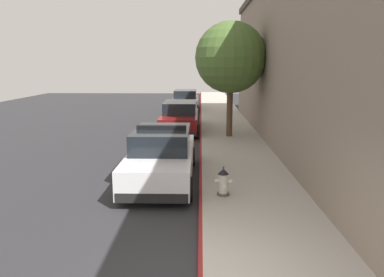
# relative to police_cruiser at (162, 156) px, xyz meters

# --- Properties ---
(ground_plane) EXTENTS (28.71, 60.00, 0.20)m
(ground_plane) POSITION_rel_police_cruiser_xyz_m (-3.40, 4.40, -0.84)
(ground_plane) COLOR #2B2B2D
(sidewalk_pavement) EXTENTS (2.76, 60.00, 0.16)m
(sidewalk_pavement) POSITION_rel_police_cruiser_xyz_m (2.60, 4.40, -0.67)
(sidewalk_pavement) COLOR #ADA89E
(sidewalk_pavement) RESTS_ON ground
(curb_painted_edge) EXTENTS (0.08, 60.00, 0.16)m
(curb_painted_edge) POSITION_rel_police_cruiser_xyz_m (1.18, 4.40, -0.67)
(curb_painted_edge) COLOR maroon
(curb_painted_edge) RESTS_ON ground
(storefront_building) EXTENTS (5.83, 27.55, 7.31)m
(storefront_building) POSITION_rel_police_cruiser_xyz_m (6.77, 2.85, 2.92)
(storefront_building) COLOR gray
(storefront_building) RESTS_ON ground
(police_cruiser) EXTENTS (1.94, 4.84, 1.68)m
(police_cruiser) POSITION_rel_police_cruiser_xyz_m (0.00, 0.00, 0.00)
(police_cruiser) COLOR white
(police_cruiser) RESTS_ON ground
(parked_car_silver_ahead) EXTENTS (1.94, 4.84, 1.56)m
(parked_car_silver_ahead) POSITION_rel_police_cruiser_xyz_m (0.08, 8.33, -0.00)
(parked_car_silver_ahead) COLOR maroon
(parked_car_silver_ahead) RESTS_ON ground
(parked_car_dark_far) EXTENTS (1.94, 4.84, 1.56)m
(parked_car_dark_far) POSITION_rel_police_cruiser_xyz_m (-0.00, 17.22, -0.00)
(parked_car_dark_far) COLOR #B2B5BA
(parked_car_dark_far) RESTS_ON ground
(fire_hydrant) EXTENTS (0.44, 0.40, 0.76)m
(fire_hydrant) POSITION_rel_police_cruiser_xyz_m (1.76, -1.72, -0.24)
(fire_hydrant) COLOR #4C4C51
(fire_hydrant) RESTS_ON sidewalk_pavement
(street_tree) EXTENTS (3.23, 3.23, 5.23)m
(street_tree) POSITION_rel_police_cruiser_xyz_m (2.52, 6.30, 3.02)
(street_tree) COLOR brown
(street_tree) RESTS_ON sidewalk_pavement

